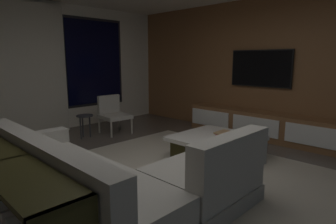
{
  "coord_description": "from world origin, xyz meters",
  "views": [
    {
      "loc": [
        -2.36,
        -2.42,
        1.52
      ],
      "look_at": [
        1.32,
        1.18,
        0.58
      ],
      "focal_mm": 30.66,
      "sensor_mm": 36.0,
      "label": 1
    }
  ],
  "objects_px": {
    "side_stool": "(85,119)",
    "console_table_behind_couch": "(7,198)",
    "book_stack_on_coffee_table": "(224,133)",
    "media_console": "(262,126)",
    "accent_chair_near_window": "(113,112)",
    "sectional_couch": "(111,183)",
    "mounted_tv": "(261,68)",
    "coffee_table": "(216,147)"
  },
  "relations": [
    {
      "from": "coffee_table",
      "to": "book_stack_on_coffee_table",
      "type": "bearing_deg",
      "value": -15.43
    },
    {
      "from": "coffee_table",
      "to": "mounted_tv",
      "type": "bearing_deg",
      "value": 7.37
    },
    {
      "from": "sectional_couch",
      "to": "media_console",
      "type": "height_order",
      "value": "sectional_couch"
    },
    {
      "from": "mounted_tv",
      "to": "sectional_couch",
      "type": "bearing_deg",
      "value": -174.6
    },
    {
      "from": "sectional_couch",
      "to": "console_table_behind_couch",
      "type": "distance_m",
      "value": 0.93
    },
    {
      "from": "book_stack_on_coffee_table",
      "to": "media_console",
      "type": "height_order",
      "value": "media_console"
    },
    {
      "from": "coffee_table",
      "to": "side_stool",
      "type": "relative_size",
      "value": 2.52
    },
    {
      "from": "accent_chair_near_window",
      "to": "mounted_tv",
      "type": "bearing_deg",
      "value": -49.81
    },
    {
      "from": "coffee_table",
      "to": "book_stack_on_coffee_table",
      "type": "distance_m",
      "value": 0.25
    },
    {
      "from": "book_stack_on_coffee_table",
      "to": "accent_chair_near_window",
      "type": "xyz_separation_m",
      "value": [
        -0.3,
        2.54,
        0.05
      ]
    },
    {
      "from": "side_stool",
      "to": "media_console",
      "type": "bearing_deg",
      "value": -46.62
    },
    {
      "from": "accent_chair_near_window",
      "to": "console_table_behind_couch",
      "type": "bearing_deg",
      "value": -137.94
    },
    {
      "from": "coffee_table",
      "to": "accent_chair_near_window",
      "type": "bearing_deg",
      "value": 93.57
    },
    {
      "from": "side_stool",
      "to": "console_table_behind_couch",
      "type": "xyz_separation_m",
      "value": [
        -2.14,
        -2.54,
        0.04
      ]
    },
    {
      "from": "book_stack_on_coffee_table",
      "to": "console_table_behind_couch",
      "type": "xyz_separation_m",
      "value": [
        -3.07,
        0.05,
        0.02
      ]
    },
    {
      "from": "media_console",
      "to": "console_table_behind_couch",
      "type": "xyz_separation_m",
      "value": [
        -4.51,
        -0.03,
        0.16
      ]
    },
    {
      "from": "book_stack_on_coffee_table",
      "to": "media_console",
      "type": "relative_size",
      "value": 0.09
    },
    {
      "from": "book_stack_on_coffee_table",
      "to": "side_stool",
      "type": "height_order",
      "value": "side_stool"
    },
    {
      "from": "side_stool",
      "to": "mounted_tv",
      "type": "distance_m",
      "value": 3.58
    },
    {
      "from": "mounted_tv",
      "to": "console_table_behind_couch",
      "type": "bearing_deg",
      "value": -177.26
    },
    {
      "from": "book_stack_on_coffee_table",
      "to": "mounted_tv",
      "type": "relative_size",
      "value": 0.22
    },
    {
      "from": "book_stack_on_coffee_table",
      "to": "mounted_tv",
      "type": "distance_m",
      "value": 1.9
    },
    {
      "from": "side_stool",
      "to": "console_table_behind_couch",
      "type": "height_order",
      "value": "console_table_behind_couch"
    },
    {
      "from": "media_console",
      "to": "accent_chair_near_window",
      "type": "bearing_deg",
      "value": 125.14
    },
    {
      "from": "console_table_behind_couch",
      "to": "coffee_table",
      "type": "bearing_deg",
      "value": -0.08
    },
    {
      "from": "coffee_table",
      "to": "media_console",
      "type": "height_order",
      "value": "media_console"
    },
    {
      "from": "side_stool",
      "to": "media_console",
      "type": "height_order",
      "value": "media_console"
    },
    {
      "from": "accent_chair_near_window",
      "to": "media_console",
      "type": "relative_size",
      "value": 0.25
    },
    {
      "from": "book_stack_on_coffee_table",
      "to": "side_stool",
      "type": "bearing_deg",
      "value": 109.96
    },
    {
      "from": "media_console",
      "to": "coffee_table",
      "type": "bearing_deg",
      "value": -178.92
    },
    {
      "from": "coffee_table",
      "to": "book_stack_on_coffee_table",
      "type": "xyz_separation_m",
      "value": [
        0.15,
        -0.04,
        0.2
      ]
    },
    {
      "from": "sectional_couch",
      "to": "side_stool",
      "type": "xyz_separation_m",
      "value": [
        1.22,
        2.67,
        0.08
      ]
    },
    {
      "from": "coffee_table",
      "to": "console_table_behind_couch",
      "type": "relative_size",
      "value": 0.55
    },
    {
      "from": "mounted_tv",
      "to": "media_console",
      "type": "bearing_deg",
      "value": -132.43
    },
    {
      "from": "mounted_tv",
      "to": "console_table_behind_couch",
      "type": "height_order",
      "value": "mounted_tv"
    },
    {
      "from": "sectional_couch",
      "to": "side_stool",
      "type": "bearing_deg",
      "value": 65.39
    },
    {
      "from": "book_stack_on_coffee_table",
      "to": "media_console",
      "type": "xyz_separation_m",
      "value": [
        1.43,
        0.07,
        -0.14
      ]
    },
    {
      "from": "media_console",
      "to": "mounted_tv",
      "type": "height_order",
      "value": "mounted_tv"
    },
    {
      "from": "side_stool",
      "to": "console_table_behind_couch",
      "type": "relative_size",
      "value": 0.22
    },
    {
      "from": "accent_chair_near_window",
      "to": "book_stack_on_coffee_table",
      "type": "bearing_deg",
      "value": -83.16
    },
    {
      "from": "coffee_table",
      "to": "accent_chair_near_window",
      "type": "distance_m",
      "value": 2.52
    },
    {
      "from": "accent_chair_near_window",
      "to": "mounted_tv",
      "type": "xyz_separation_m",
      "value": [
        1.92,
        -2.27,
        0.92
      ]
    }
  ]
}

